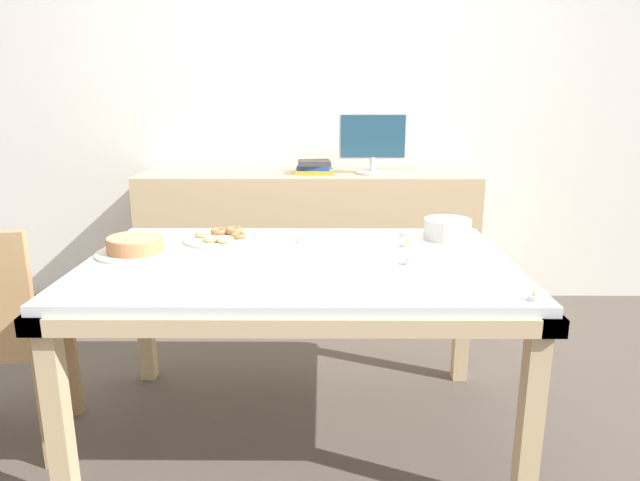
% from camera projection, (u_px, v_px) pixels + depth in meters
% --- Properties ---
extents(ground_plane, '(12.00, 12.00, 0.00)m').
position_uv_depth(ground_plane, '(300.00, 431.00, 2.44)').
color(ground_plane, '#564C44').
extents(wall_back, '(8.00, 0.10, 2.60)m').
position_uv_depth(wall_back, '(309.00, 109.00, 3.80)').
color(wall_back, white).
rests_on(wall_back, ground).
extents(dining_table, '(1.70, 1.08, 0.77)m').
position_uv_depth(dining_table, '(299.00, 279.00, 2.27)').
color(dining_table, silver).
rests_on(dining_table, ground).
extents(sideboard, '(2.14, 0.44, 0.91)m').
position_uv_depth(sideboard, '(308.00, 243.00, 3.72)').
color(sideboard, '#D1B284').
rests_on(sideboard, ground).
extents(computer_monitor, '(0.42, 0.20, 0.38)m').
position_uv_depth(computer_monitor, '(373.00, 144.00, 3.56)').
color(computer_monitor, silver).
rests_on(computer_monitor, sideboard).
extents(book_stack, '(0.24, 0.18, 0.09)m').
position_uv_depth(book_stack, '(314.00, 167.00, 3.60)').
color(book_stack, '#B29933').
rests_on(book_stack, sideboard).
extents(cake_chocolate_round, '(0.32, 0.32, 0.07)m').
position_uv_depth(cake_chocolate_round, '(136.00, 246.00, 2.31)').
color(cake_chocolate_round, silver).
rests_on(cake_chocolate_round, dining_table).
extents(pastry_platter, '(0.33, 0.33, 0.04)m').
position_uv_depth(pastry_platter, '(222.00, 237.00, 2.54)').
color(pastry_platter, silver).
rests_on(pastry_platter, dining_table).
extents(plate_stack, '(0.21, 0.21, 0.09)m').
position_uv_depth(plate_stack, '(447.00, 229.00, 2.56)').
color(plate_stack, silver).
rests_on(plate_stack, dining_table).
extents(tealight_near_cakes, '(0.04, 0.04, 0.04)m').
position_uv_depth(tealight_near_cakes, '(300.00, 240.00, 2.49)').
color(tealight_near_cakes, silver).
rests_on(tealight_near_cakes, dining_table).
extents(tealight_left_edge, '(0.04, 0.04, 0.04)m').
position_uv_depth(tealight_left_edge, '(407.00, 262.00, 2.18)').
color(tealight_left_edge, silver).
rests_on(tealight_left_edge, dining_table).
extents(tealight_near_front, '(0.04, 0.04, 0.04)m').
position_uv_depth(tealight_near_front, '(406.00, 245.00, 2.43)').
color(tealight_near_front, silver).
rests_on(tealight_near_front, dining_table).
extents(tealight_centre, '(0.04, 0.04, 0.04)m').
position_uv_depth(tealight_centre, '(534.00, 297.00, 1.80)').
color(tealight_centre, silver).
rests_on(tealight_centre, dining_table).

